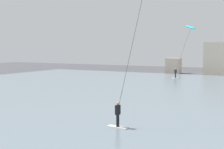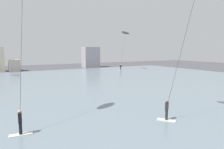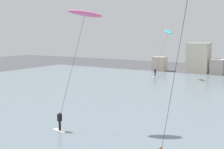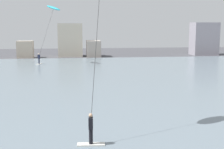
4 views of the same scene
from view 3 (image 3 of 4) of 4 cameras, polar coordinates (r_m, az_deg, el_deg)
water_bay at (r=35.87m, az=12.76°, el=-5.30°), size 84.00×52.00×0.10m
kitesurfer_pink at (r=25.22m, az=-5.75°, el=9.53°), size 3.17×3.89×10.18m
kitesurfer_cyan at (r=54.76m, az=10.50°, el=7.26°), size 4.22×2.90×8.99m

